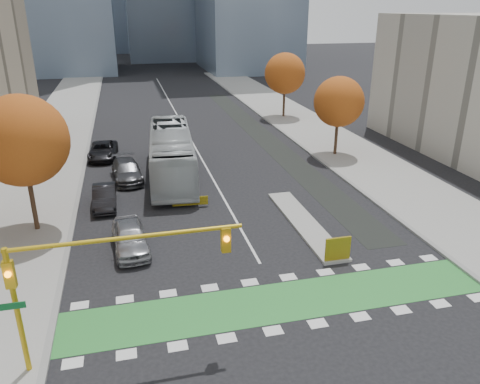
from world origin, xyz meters
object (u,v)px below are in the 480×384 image
tree_east_near (339,102)px  parked_car_d (103,150)px  tree_east_far (285,73)px  parked_car_a (130,237)px  bus (171,153)px  parked_car_c (127,171)px  traffic_signal_west (89,269)px  hazard_board (338,249)px  parked_car_b (105,197)px  tree_west (22,141)px

tree_east_near → parked_car_d: bearing=168.6°
tree_east_near → tree_east_far: bearing=88.2°
parked_car_d → parked_car_a: bearing=-80.2°
tree_east_far → bus: 24.12m
tree_east_near → parked_car_c: size_ratio=1.38×
tree_east_near → tree_east_far: (0.50, 16.00, 0.38)m
traffic_signal_west → parked_car_c: size_ratio=1.66×
tree_east_far → parked_car_a: bearing=-122.6°
tree_east_near → parked_car_a: 23.50m
tree_east_far → tree_east_near: bearing=-91.8°
hazard_board → traffic_signal_west: size_ratio=0.16×
traffic_signal_west → parked_car_b: size_ratio=2.00×
traffic_signal_west → parked_car_a: (1.36, 8.70, -3.25)m
tree_east_near → parked_car_b: (-20.09, -7.18, -4.16)m
tree_east_far → traffic_signal_west: bearing=-117.9°
tree_east_far → parked_car_d: bearing=-150.5°
parked_car_b → traffic_signal_west: bearing=-90.1°
tree_west → tree_east_far: (24.50, 26.00, -0.38)m
bus → tree_east_near: bearing=12.6°
traffic_signal_west → tree_east_far: bearing=62.1°
hazard_board → tree_west: bearing=154.0°
hazard_board → tree_east_near: tree_east_near is taller
traffic_signal_west → parked_car_d: bearing=91.2°
tree_east_far → parked_car_b: bearing=-131.6°
tree_east_near → bus: size_ratio=0.52×
hazard_board → parked_car_a: parked_car_a is taller
tree_east_near → parked_car_d: (-20.47, 4.13, -4.16)m
traffic_signal_west → parked_car_d: size_ratio=1.69×
tree_west → parked_car_a: bearing=-35.1°
tree_east_near → traffic_signal_west: size_ratio=0.83×
parked_car_b → tree_west: bearing=-144.9°
hazard_board → traffic_signal_west: (-11.93, -4.71, 3.23)m
tree_east_near → traffic_signal_west: (-19.93, -22.51, -0.83)m
bus → parked_car_d: bus is taller
tree_east_far → parked_car_b: 31.34m
parked_car_d → tree_east_near: bearing=-7.7°
parked_car_b → parked_car_d: bearing=91.3°
parked_car_d → parked_car_b: bearing=-84.3°
tree_east_far → parked_car_c: (-19.00, -18.18, -4.49)m
tree_east_near → parked_car_b: bearing=-160.3°
traffic_signal_west → tree_east_near: bearing=48.5°
traffic_signal_west → bus: (4.93, 20.34, -2.14)m
tree_west → parked_car_c: bearing=54.9°
hazard_board → tree_west: 18.44m
bus → parked_car_b: bearing=-131.1°
parked_car_b → parked_car_d: parked_car_b is taller
parked_car_a → parked_car_b: 6.80m
hazard_board → tree_east_far: (8.50, 33.80, 4.44)m
bus → tree_west: bearing=-134.7°
tree_west → tree_east_far: tree_west is taller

